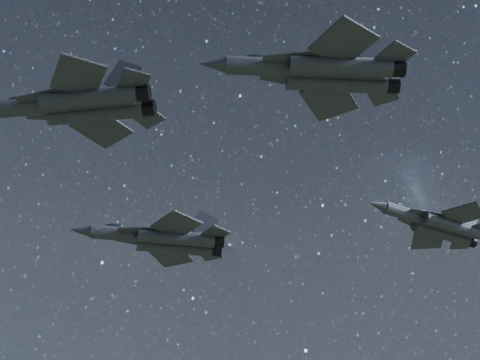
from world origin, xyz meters
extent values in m
cylinder|color=#2F313B|center=(-21.06, -5.16, 161.20)|extent=(8.15, 4.56, 1.71)
ellipsoid|color=#18252C|center=(-22.28, -4.68, 162.02)|extent=(2.84, 2.02, 0.84)
cube|color=#2F313B|center=(-15.77, -7.25, 161.15)|extent=(8.94, 4.82, 1.42)
cylinder|color=#2F313B|center=(-15.77, -8.43, 160.65)|extent=(9.17, 4.96, 1.71)
cylinder|color=#2F313B|center=(-14.96, -6.39, 160.65)|extent=(9.17, 4.96, 1.71)
cylinder|color=black|center=(-11.09, -10.28, 160.65)|extent=(1.90, 1.99, 1.57)
cylinder|color=black|center=(-10.28, -8.24, 160.65)|extent=(1.90, 1.99, 1.57)
cube|color=#2F313B|center=(-19.77, -7.26, 161.07)|extent=(5.44, 4.07, 0.13)
cube|color=#2F313B|center=(-18.69, -4.51, 161.07)|extent=(5.81, 2.22, 0.13)
cube|color=#2F313B|center=(-16.93, -10.79, 160.87)|extent=(4.94, 5.38, 0.22)
cube|color=#2F313B|center=(-14.20, -3.87, 160.87)|extent=(6.25, 6.14, 0.22)
cube|color=#2F313B|center=(-12.02, -11.44, 160.87)|extent=(2.89, 3.07, 0.16)
cube|color=#2F313B|center=(-10.17, -6.76, 160.87)|extent=(3.71, 3.67, 0.16)
cube|color=#2F313B|center=(-12.92, -9.85, 162.73)|extent=(3.49, 1.84, 3.89)
cube|color=#2F313B|center=(-11.91, -7.30, 162.73)|extent=(3.70, 1.27, 3.89)
cylinder|color=#2F313B|center=(-9.76, 14.34, 160.07)|extent=(8.06, 2.30, 1.68)
cone|color=#2F313B|center=(-14.91, 14.74, 160.07)|extent=(2.69, 1.70, 1.50)
ellipsoid|color=#18252C|center=(-11.05, 14.44, 160.87)|extent=(2.64, 1.33, 0.83)
cube|color=#2F313B|center=(-4.19, 13.90, 160.01)|extent=(8.91, 2.30, 1.40)
cylinder|color=#2F313B|center=(-3.85, 12.79, 159.53)|extent=(9.13, 2.38, 1.68)
cylinder|color=#2F313B|center=(-3.68, 14.93, 159.53)|extent=(9.13, 2.38, 1.68)
cylinder|color=black|center=(1.08, 12.40, 159.53)|extent=(1.52, 1.65, 1.55)
cylinder|color=black|center=(1.25, 14.54, 159.53)|extent=(1.52, 1.65, 1.55)
cube|color=#2F313B|center=(-7.95, 12.74, 159.94)|extent=(5.70, 2.64, 0.13)
cube|color=#2F313B|center=(-7.72, 15.63, 159.94)|extent=(5.69, 1.80, 0.13)
cube|color=#2F313B|center=(-4.27, 10.24, 159.74)|extent=(5.76, 5.99, 0.21)
cube|color=#2F313B|center=(-3.69, 17.52, 159.74)|extent=(6.03, 6.15, 0.21)
cube|color=#2F313B|center=(0.54, 11.04, 159.74)|extent=(3.39, 3.49, 0.16)
cube|color=#2F313B|center=(0.93, 15.97, 159.74)|extent=(3.56, 3.62, 0.16)
cube|color=#2F313B|center=(-0.76, 12.28, 161.57)|extent=(3.71, 0.77, 3.83)
cube|color=#2F313B|center=(-0.55, 14.96, 161.57)|extent=(3.75, 0.55, 3.83)
cylinder|color=#2F313B|center=(-0.34, -15.80, 161.22)|extent=(8.17, 3.08, 1.69)
cone|color=#2F313B|center=(-5.45, -14.88, 161.22)|extent=(2.82, 1.95, 1.51)
ellipsoid|color=#18252C|center=(-1.62, -15.57, 162.03)|extent=(2.73, 1.57, 0.83)
cube|color=#2F313B|center=(5.19, -16.79, 161.17)|extent=(9.01, 3.17, 1.40)
cylinder|color=#2F313B|center=(5.42, -17.93, 160.68)|extent=(9.23, 3.27, 1.69)
cylinder|color=#2F313B|center=(5.80, -15.81, 160.68)|extent=(9.23, 3.27, 1.69)
cylinder|color=black|center=(10.31, -18.82, 160.68)|extent=(1.66, 1.78, 1.56)
cylinder|color=black|center=(10.69, -16.69, 160.68)|extent=(1.66, 1.78, 1.56)
cube|color=#2F313B|center=(1.31, -17.58, 161.09)|extent=(5.67, 3.14, 0.13)
cube|color=#2F313B|center=(1.83, -14.71, 161.09)|extent=(5.63, 1.26, 0.13)
cube|color=#2F313B|center=(4.75, -20.45, 160.90)|extent=(5.54, 5.84, 0.22)
cube|color=#2F313B|center=(6.05, -13.22, 160.90)|extent=(6.16, 6.20, 0.22)
cube|color=#2F313B|center=(9.64, -20.12, 160.90)|extent=(3.25, 3.38, 0.16)
cube|color=#2F313B|center=(10.52, -15.23, 160.90)|extent=(3.64, 3.67, 0.16)
cube|color=#2F313B|center=(8.46, -18.76, 162.73)|extent=(3.67, 1.13, 3.85)
cube|color=#2F313B|center=(8.93, -16.10, 162.73)|extent=(3.76, 0.65, 3.85)
cylinder|color=#2F313B|center=(18.73, -2.04, 157.04)|extent=(6.58, 2.76, 1.36)
cone|color=#2F313B|center=(14.66, -2.96, 157.04)|extent=(2.31, 1.65, 1.22)
ellipsoid|color=#18252C|center=(17.71, -2.27, 157.69)|extent=(2.22, 1.35, 0.67)
cube|color=#2F313B|center=(23.14, -1.03, 157.00)|extent=(7.24, 2.86, 1.13)
cylinder|color=#2F313B|center=(23.67, -1.80, 156.61)|extent=(7.42, 2.95, 1.36)
cylinder|color=#2F313B|center=(23.28, -0.10, 156.61)|extent=(7.42, 2.95, 1.36)
cylinder|color=black|center=(27.18, 0.79, 156.61)|extent=(1.38, 1.47, 1.25)
cube|color=#2F313B|center=(20.52, -2.83, 156.94)|extent=(4.55, 1.10, 0.10)
cube|color=#2F313B|center=(19.99, -0.54, 156.94)|extent=(4.52, 2.70, 0.10)
cube|color=#2F313B|center=(23.97, -3.87, 156.78)|extent=(4.98, 4.98, 0.17)
cube|color=#2F313B|center=(22.65, 1.89, 156.78)|extent=(4.35, 4.62, 0.17)
cube|color=#2F313B|center=(26.59, 1.81, 156.78)|extent=(2.55, 2.67, 0.13)
cube|color=#2F313B|center=(26.18, -1.45, 158.26)|extent=(3.02, 0.57, 3.10)
cube|color=#2F313B|center=(25.69, 0.67, 158.26)|extent=(2.92, 1.04, 3.10)
camera|label=1|loc=(-14.50, -61.39, 115.32)|focal=55.00mm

